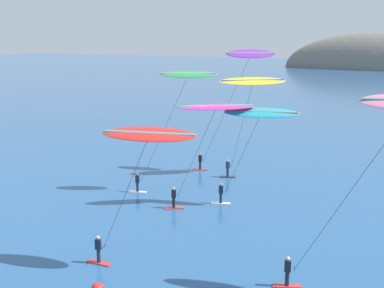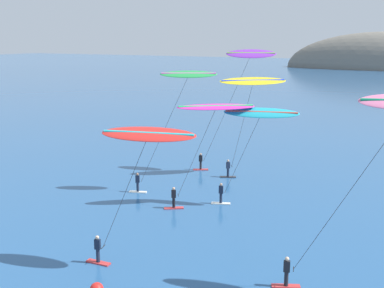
{
  "view_description": "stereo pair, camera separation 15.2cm",
  "coord_description": "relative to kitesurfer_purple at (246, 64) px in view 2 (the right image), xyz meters",
  "views": [
    {
      "loc": [
        27.47,
        -9.53,
        12.8
      ],
      "look_at": [
        10.44,
        21.65,
        4.97
      ],
      "focal_mm": 45.0,
      "sensor_mm": 36.0,
      "label": 1
    },
    {
      "loc": [
        27.61,
        -9.45,
        12.8
      ],
      "look_at": [
        10.44,
        21.65,
        4.97
      ],
      "focal_mm": 45.0,
      "sensor_mm": 36.0,
      "label": 2
    }
  ],
  "objects": [
    {
      "name": "kitesurfer_purple",
      "position": [
        0.0,
        0.0,
        0.0
      ],
      "size": [
        7.67,
        3.3,
        11.87
      ],
      "color": "red",
      "rests_on": "ground"
    },
    {
      "name": "kitesurfer_magenta",
      "position": [
        1.63,
        -10.32,
        -3.29
      ],
      "size": [
        6.01,
        4.77,
        8.06
      ],
      "color": "red",
      "rests_on": "ground"
    },
    {
      "name": "kitesurfer_yellow",
      "position": [
        0.98,
        -1.02,
        -2.05
      ],
      "size": [
        5.72,
        5.08,
        9.38
      ],
      "color": "#2D2D33",
      "rests_on": "ground"
    },
    {
      "name": "kitesurfer_cyan",
      "position": [
        4.56,
        -8.61,
        -3.73
      ],
      "size": [
        6.44,
        2.63,
        7.77
      ],
      "color": "silver",
      "rests_on": "ground"
    },
    {
      "name": "kitesurfer_green",
      "position": [
        -2.0,
        -8.35,
        -1.47
      ],
      "size": [
        6.93,
        4.06,
        10.31
      ],
      "color": "silver",
      "rests_on": "ground"
    },
    {
      "name": "kitesurfer_red",
      "position": [
        3.04,
        -21.31,
        -3.2
      ],
      "size": [
        6.61,
        2.86,
        8.16
      ],
      "color": "red",
      "rests_on": "ground"
    },
    {
      "name": "headland_island",
      "position": [
        -15.54,
        182.9,
        -10.48
      ],
      "size": [
        83.46,
        48.4,
        31.18
      ],
      "color": "slate",
      "rests_on": "ground"
    }
  ]
}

